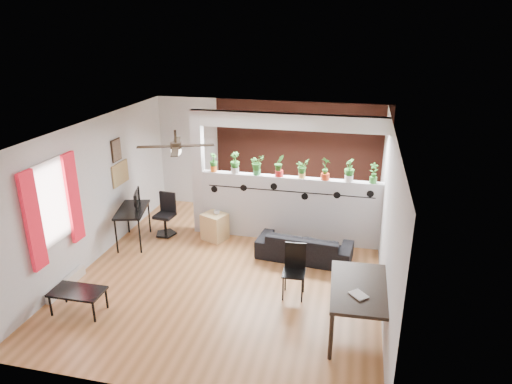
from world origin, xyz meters
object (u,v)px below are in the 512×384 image
potted_plant_0 (213,162)px  potted_plant_7 (374,172)px  cup (217,212)px  potted_plant_1 (235,162)px  potted_plant_2 (257,164)px  ceiling_fan (176,148)px  dining_table (361,291)px  potted_plant_5 (326,168)px  cube_shelf (215,227)px  folding_chair (295,265)px  coffee_table (77,293)px  potted_plant_6 (349,170)px  potted_plant_3 (279,165)px  sofa (304,246)px  computer_desk (132,212)px  potted_plant_4 (302,168)px  office_chair (166,217)px

potted_plant_0 → potted_plant_7: bearing=0.0°
cup → potted_plant_7: bearing=6.4°
potted_plant_1 → potted_plant_2: bearing=0.0°
ceiling_fan → dining_table: (3.05, -0.97, -1.64)m
dining_table → potted_plant_5: bearing=105.6°
cube_shelf → folding_chair: bearing=-18.3°
dining_table → folding_chair: folding_chair is taller
potted_plant_7 → cube_shelf: potted_plant_7 is taller
potted_plant_0 → cube_shelf: 1.32m
potted_plant_1 → coffee_table: (-1.61, -3.24, -1.24)m
potted_plant_2 → potted_plant_7: (2.26, -0.00, -0.01)m
potted_plant_0 → coffee_table: potted_plant_0 is taller
coffee_table → potted_plant_7: bearing=36.8°
ceiling_fan → potted_plant_7: (3.18, 1.80, -0.75)m
potted_plant_6 → potted_plant_7: bearing=0.0°
potted_plant_3 → cup: size_ratio=3.72×
sofa → dining_table: bearing=122.5°
potted_plant_1 → potted_plant_2: 0.45m
dining_table → sofa: bearing=117.2°
sofa → potted_plant_2: bearing=-29.2°
folding_chair → coffee_table: 3.39m
potted_plant_5 → coffee_table: 4.87m
ceiling_fan → potted_plant_6: bearing=33.4°
cup → computer_desk: bearing=-162.2°
potted_plant_2 → potted_plant_3: size_ratio=0.94×
potted_plant_0 → ceiling_fan: bearing=-90.6°
ceiling_fan → potted_plant_2: ceiling_fan is taller
potted_plant_1 → folding_chair: potted_plant_1 is taller
folding_chair → cube_shelf: bearing=138.9°
potted_plant_0 → folding_chair: 2.99m
potted_plant_6 → folding_chair: (-0.72, -1.99, -1.06)m
potted_plant_5 → folding_chair: size_ratio=0.51×
potted_plant_5 → potted_plant_2: bearing=180.0°
sofa → computer_desk: (-3.44, -0.10, 0.42)m
cup → dining_table: 3.77m
potted_plant_1 → potted_plant_4: 1.35m
potted_plant_1 → potted_plant_2: size_ratio=1.04×
sofa → potted_plant_3: bearing=-44.2°
potted_plant_4 → cube_shelf: bearing=-168.8°
potted_plant_1 → folding_chair: size_ratio=0.49×
potted_plant_4 → potted_plant_7: bearing=0.0°
potted_plant_4 → potted_plant_1: bearing=180.0°
potted_plant_7 → coffee_table: size_ratio=0.49×
potted_plant_6 → cube_shelf: size_ratio=0.80×
potted_plant_4 → sofa: (0.19, -0.75, -1.31)m
dining_table → cube_shelf: bearing=140.4°
computer_desk → potted_plant_1: bearing=24.1°
potted_plant_6 → dining_table: 2.93m
potted_plant_5 → office_chair: 3.45m
computer_desk → potted_plant_5: bearing=12.9°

